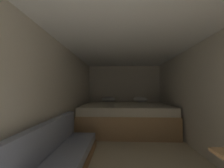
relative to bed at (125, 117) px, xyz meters
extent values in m
plane|color=beige|center=(0.00, -1.68, -0.39)|extent=(7.33, 7.33, 0.00)
cube|color=beige|center=(0.00, 1.01, 0.67)|extent=(2.77, 0.05, 2.13)
cube|color=beige|center=(-1.36, -1.68, 0.67)|extent=(0.05, 5.33, 2.13)
cube|color=beige|center=(1.36, -1.68, 0.67)|extent=(0.05, 5.33, 2.13)
cube|color=white|center=(0.00, -1.68, 1.76)|extent=(2.77, 5.33, 0.05)
cube|color=tan|center=(0.00, -0.01, -0.11)|extent=(2.55, 1.90, 0.57)
cube|color=beige|center=(0.00, -0.01, 0.28)|extent=(2.51, 1.86, 0.21)
ellipsoid|color=white|center=(-0.57, 0.74, 0.48)|extent=(0.50, 0.29, 0.20)
ellipsoid|color=white|center=(0.57, 0.74, 0.48)|extent=(0.50, 0.29, 0.20)
cube|color=#8C93A8|center=(-1.26, -2.52, 0.13)|extent=(0.12, 2.54, 0.46)
camera|label=1|loc=(-0.22, -4.26, 0.83)|focal=22.11mm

